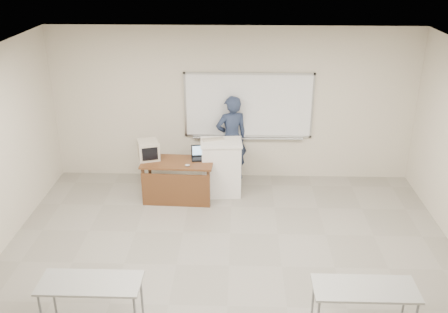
{
  "coord_description": "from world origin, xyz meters",
  "views": [
    {
      "loc": [
        0.12,
        -5.22,
        4.39
      ],
      "look_at": [
        -0.12,
        2.2,
        1.19
      ],
      "focal_mm": 40.0,
      "sensor_mm": 36.0,
      "label": 1
    }
  ],
  "objects_px": {
    "keyboard": "(213,139)",
    "presenter": "(232,138)",
    "mouse": "(187,165)",
    "whiteboard": "(249,106)",
    "crt_monitor": "(148,150)",
    "instructor_desk": "(177,175)",
    "laptop": "(200,156)",
    "podium": "(221,168)"
  },
  "relations": [
    {
      "from": "laptop",
      "to": "mouse",
      "type": "height_order",
      "value": "laptop"
    },
    {
      "from": "instructor_desk",
      "to": "presenter",
      "type": "relative_size",
      "value": 0.75
    },
    {
      "from": "instructor_desk",
      "to": "laptop",
      "type": "relative_size",
      "value": 4.21
    },
    {
      "from": "whiteboard",
      "to": "mouse",
      "type": "bearing_deg",
      "value": -131.8
    },
    {
      "from": "whiteboard",
      "to": "presenter",
      "type": "bearing_deg",
      "value": -160.44
    },
    {
      "from": "laptop",
      "to": "presenter",
      "type": "xyz_separation_m",
      "value": [
        0.56,
        0.74,
        0.06
      ]
    },
    {
      "from": "whiteboard",
      "to": "keyboard",
      "type": "xyz_separation_m",
      "value": [
        -0.65,
        -0.69,
        -0.42
      ]
    },
    {
      "from": "crt_monitor",
      "to": "laptop",
      "type": "xyz_separation_m",
      "value": [
        0.95,
        0.03,
        -0.11
      ]
    },
    {
      "from": "crt_monitor",
      "to": "mouse",
      "type": "height_order",
      "value": "crt_monitor"
    },
    {
      "from": "whiteboard",
      "to": "crt_monitor",
      "type": "relative_size",
      "value": 5.97
    },
    {
      "from": "instructor_desk",
      "to": "laptop",
      "type": "bearing_deg",
      "value": 35.7
    },
    {
      "from": "laptop",
      "to": "keyboard",
      "type": "xyz_separation_m",
      "value": [
        0.23,
        0.17,
        0.26
      ]
    },
    {
      "from": "presenter",
      "to": "keyboard",
      "type": "bearing_deg",
      "value": 42.37
    },
    {
      "from": "podium",
      "to": "mouse",
      "type": "bearing_deg",
      "value": -147.04
    },
    {
      "from": "whiteboard",
      "to": "instructor_desk",
      "type": "bearing_deg",
      "value": -138.89
    },
    {
      "from": "instructor_desk",
      "to": "podium",
      "type": "xyz_separation_m",
      "value": [
        0.78,
        0.35,
        0.01
      ]
    },
    {
      "from": "mouse",
      "to": "presenter",
      "type": "xyz_separation_m",
      "value": [
        0.76,
        1.09,
        0.09
      ]
    },
    {
      "from": "whiteboard",
      "to": "presenter",
      "type": "distance_m",
      "value": 0.71
    },
    {
      "from": "crt_monitor",
      "to": "keyboard",
      "type": "height_order",
      "value": "crt_monitor"
    },
    {
      "from": "crt_monitor",
      "to": "presenter",
      "type": "height_order",
      "value": "presenter"
    },
    {
      "from": "instructor_desk",
      "to": "laptop",
      "type": "distance_m",
      "value": 0.56
    },
    {
      "from": "keyboard",
      "to": "presenter",
      "type": "relative_size",
      "value": 0.23
    },
    {
      "from": "mouse",
      "to": "keyboard",
      "type": "xyz_separation_m",
      "value": [
        0.43,
        0.52,
        0.3
      ]
    },
    {
      "from": "crt_monitor",
      "to": "keyboard",
      "type": "xyz_separation_m",
      "value": [
        1.18,
        0.19,
        0.15
      ]
    },
    {
      "from": "whiteboard",
      "to": "laptop",
      "type": "distance_m",
      "value": 1.4
    },
    {
      "from": "instructor_desk",
      "to": "presenter",
      "type": "distance_m",
      "value": 1.43
    },
    {
      "from": "crt_monitor",
      "to": "laptop",
      "type": "relative_size",
      "value": 1.36
    },
    {
      "from": "presenter",
      "to": "crt_monitor",
      "type": "bearing_deg",
      "value": 9.1
    },
    {
      "from": "whiteboard",
      "to": "crt_monitor",
      "type": "xyz_separation_m",
      "value": [
        -1.83,
        -0.88,
        -0.56
      ]
    },
    {
      "from": "laptop",
      "to": "presenter",
      "type": "bearing_deg",
      "value": 45.39
    },
    {
      "from": "whiteboard",
      "to": "crt_monitor",
      "type": "bearing_deg",
      "value": -154.27
    },
    {
      "from": "laptop",
      "to": "keyboard",
      "type": "relative_size",
      "value": 0.76
    },
    {
      "from": "podium",
      "to": "mouse",
      "type": "height_order",
      "value": "podium"
    },
    {
      "from": "presenter",
      "to": "podium",
      "type": "bearing_deg",
      "value": 56.91
    },
    {
      "from": "instructor_desk",
      "to": "presenter",
      "type": "bearing_deg",
      "value": 48.7
    },
    {
      "from": "crt_monitor",
      "to": "podium",
      "type": "bearing_deg",
      "value": -13.39
    },
    {
      "from": "crt_monitor",
      "to": "keyboard",
      "type": "distance_m",
      "value": 1.2
    },
    {
      "from": "laptop",
      "to": "mouse",
      "type": "bearing_deg",
      "value": -127.09
    },
    {
      "from": "laptop",
      "to": "keyboard",
      "type": "bearing_deg",
      "value": 28.23
    },
    {
      "from": "keyboard",
      "to": "presenter",
      "type": "bearing_deg",
      "value": 42.55
    },
    {
      "from": "podium",
      "to": "presenter",
      "type": "bearing_deg",
      "value": 70.58
    },
    {
      "from": "instructor_desk",
      "to": "mouse",
      "type": "distance_m",
      "value": 0.33
    }
  ]
}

